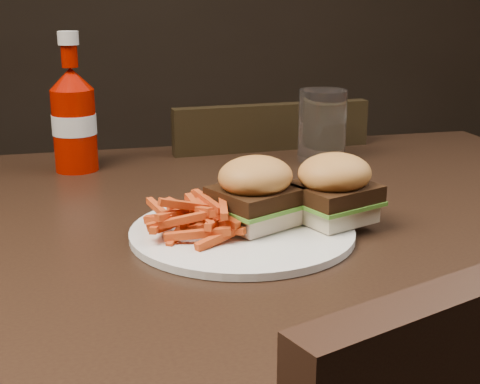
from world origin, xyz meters
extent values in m
cube|color=black|center=(0.00, 0.00, 0.73)|extent=(1.20, 0.80, 0.04)
cube|color=black|center=(0.17, 0.50, 0.43)|extent=(0.40, 0.40, 0.04)
cylinder|color=white|center=(0.02, -0.09, 0.76)|extent=(0.26, 0.26, 0.01)
cube|color=beige|center=(0.04, -0.08, 0.77)|extent=(0.10, 0.10, 0.02)
cube|color=beige|center=(0.13, -0.09, 0.77)|extent=(0.10, 0.10, 0.02)
cylinder|color=#9B0D00|center=(-0.16, 0.26, 0.81)|extent=(0.07, 0.07, 0.13)
cylinder|color=white|center=(0.24, 0.24, 0.81)|extent=(0.10, 0.10, 0.12)
camera|label=1|loc=(-0.15, -0.78, 1.02)|focal=50.00mm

